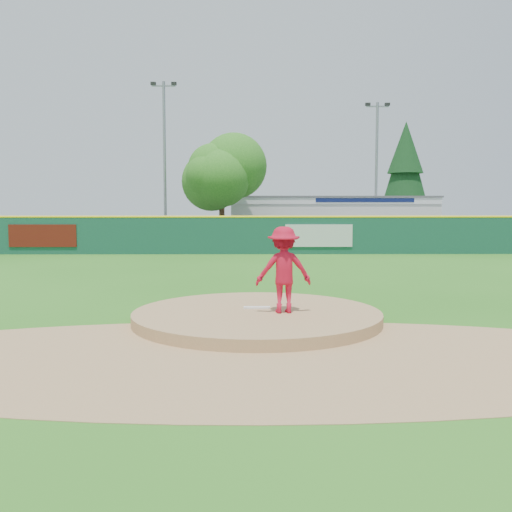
{
  "coord_description": "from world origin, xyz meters",
  "views": [
    {
      "loc": [
        -0.15,
        -12.5,
        2.57
      ],
      "look_at": [
        0.0,
        2.0,
        1.3
      ],
      "focal_mm": 40.0,
      "sensor_mm": 36.0,
      "label": 1
    }
  ],
  "objects_px": {
    "van": "(311,236)",
    "pool_building_grp": "(329,218)",
    "light_pole_left": "(165,155)",
    "light_pole_right": "(376,165)",
    "deciduous_tree": "(222,176)",
    "conifer_tree": "(405,171)",
    "pitcher": "(284,270)"
  },
  "relations": [
    {
      "from": "van",
      "to": "pool_building_grp",
      "type": "bearing_deg",
      "value": -35.0
    },
    {
      "from": "light_pole_left",
      "to": "light_pole_right",
      "type": "xyz_separation_m",
      "value": [
        15.0,
        2.0,
        -0.51
      ]
    },
    {
      "from": "deciduous_tree",
      "to": "conifer_tree",
      "type": "distance_m",
      "value": 18.63
    },
    {
      "from": "pitcher",
      "to": "light_pole_right",
      "type": "bearing_deg",
      "value": -111.58
    },
    {
      "from": "pitcher",
      "to": "pool_building_grp",
      "type": "height_order",
      "value": "pool_building_grp"
    },
    {
      "from": "pool_building_grp",
      "to": "light_pole_right",
      "type": "distance_m",
      "value": 5.75
    },
    {
      "from": "pool_building_grp",
      "to": "conifer_tree",
      "type": "height_order",
      "value": "conifer_tree"
    },
    {
      "from": "light_pole_right",
      "to": "pool_building_grp",
      "type": "bearing_deg",
      "value": 135.05
    },
    {
      "from": "van",
      "to": "light_pole_left",
      "type": "bearing_deg",
      "value": 39.05
    },
    {
      "from": "van",
      "to": "light_pole_right",
      "type": "height_order",
      "value": "light_pole_right"
    },
    {
      "from": "deciduous_tree",
      "to": "light_pole_right",
      "type": "relative_size",
      "value": 0.74
    },
    {
      "from": "pitcher",
      "to": "van",
      "type": "relative_size",
      "value": 0.34
    },
    {
      "from": "deciduous_tree",
      "to": "pool_building_grp",
      "type": "bearing_deg",
      "value": 41.16
    },
    {
      "from": "van",
      "to": "light_pole_right",
      "type": "distance_m",
      "value": 10.35
    },
    {
      "from": "pool_building_grp",
      "to": "light_pole_left",
      "type": "xyz_separation_m",
      "value": [
        -12.0,
        -4.99,
        4.39
      ]
    },
    {
      "from": "pool_building_grp",
      "to": "light_pole_left",
      "type": "bearing_deg",
      "value": -157.4
    },
    {
      "from": "pitcher",
      "to": "pool_building_grp",
      "type": "xyz_separation_m",
      "value": [
        5.42,
        32.18,
        0.47
      ]
    },
    {
      "from": "pool_building_grp",
      "to": "van",
      "type": "bearing_deg",
      "value": -103.49
    },
    {
      "from": "pool_building_grp",
      "to": "deciduous_tree",
      "type": "height_order",
      "value": "deciduous_tree"
    },
    {
      "from": "pitcher",
      "to": "conifer_tree",
      "type": "distance_m",
      "value": 38.5
    },
    {
      "from": "deciduous_tree",
      "to": "light_pole_right",
      "type": "distance_m",
      "value": 11.75
    },
    {
      "from": "deciduous_tree",
      "to": "conifer_tree",
      "type": "xyz_separation_m",
      "value": [
        15.0,
        11.0,
        0.99
      ]
    },
    {
      "from": "conifer_tree",
      "to": "van",
      "type": "bearing_deg",
      "value": -123.43
    },
    {
      "from": "pool_building_grp",
      "to": "light_pole_right",
      "type": "xyz_separation_m",
      "value": [
        3.0,
        -2.99,
        3.88
      ]
    },
    {
      "from": "pool_building_grp",
      "to": "light_pole_left",
      "type": "height_order",
      "value": "light_pole_left"
    },
    {
      "from": "pool_building_grp",
      "to": "conifer_tree",
      "type": "xyz_separation_m",
      "value": [
        7.0,
        4.01,
        3.88
      ]
    },
    {
      "from": "pitcher",
      "to": "van",
      "type": "xyz_separation_m",
      "value": [
        2.94,
        21.81,
        -0.41
      ]
    },
    {
      "from": "conifer_tree",
      "to": "light_pole_left",
      "type": "xyz_separation_m",
      "value": [
        -19.0,
        -9.0,
        0.51
      ]
    },
    {
      "from": "van",
      "to": "light_pole_left",
      "type": "relative_size",
      "value": 0.5
    },
    {
      "from": "conifer_tree",
      "to": "light_pole_right",
      "type": "distance_m",
      "value": 8.06
    },
    {
      "from": "light_pole_right",
      "to": "pitcher",
      "type": "bearing_deg",
      "value": -106.1
    },
    {
      "from": "pitcher",
      "to": "light_pole_right",
      "type": "xyz_separation_m",
      "value": [
        8.42,
        29.18,
        4.35
      ]
    }
  ]
}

